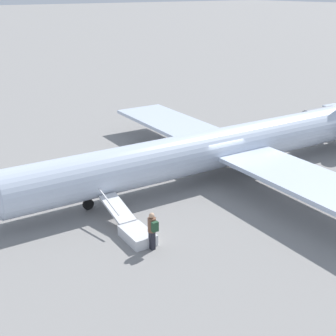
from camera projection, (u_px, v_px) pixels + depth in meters
name	position (u px, v px, depth m)	size (l,w,h in m)	color
ground_plane	(214.00, 177.00, 28.08)	(600.00, 600.00, 0.00)	gray
airplane_main	(227.00, 146.00, 27.86)	(30.60, 23.42, 6.14)	silver
boarding_stairs	(133.00, 229.00, 21.31)	(1.20, 4.06, 1.58)	silver
passenger	(152.00, 229.00, 20.05)	(0.36, 0.55, 1.74)	#23232D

